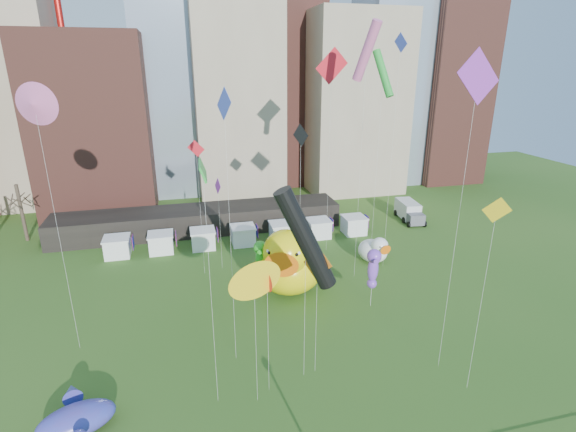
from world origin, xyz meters
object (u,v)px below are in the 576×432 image
object	(u,v)px
big_duck	(289,261)
seahorse_purple	(374,266)
small_duck	(374,250)
seahorse_green	(261,256)
box_truck	(409,211)
whale_inflatable	(76,418)

from	to	relation	value
big_duck	seahorse_purple	size ratio (longest dim) A/B	1.79
small_duck	seahorse_purple	xyz separation A→B (m)	(-4.37, -8.91, 2.72)
small_duck	seahorse_green	distance (m)	15.13
big_duck	seahorse_purple	bearing A→B (deg)	-11.01
seahorse_green	big_duck	bearing A→B (deg)	22.49
box_truck	seahorse_purple	bearing A→B (deg)	-119.70
big_duck	box_truck	size ratio (longest dim) A/B	1.62
seahorse_green	small_duck	bearing A→B (deg)	31.95
big_duck	whale_inflatable	world-z (taller)	big_duck
seahorse_purple	box_truck	bearing A→B (deg)	67.64
small_duck	seahorse_green	world-z (taller)	seahorse_green
small_duck	seahorse_green	bearing A→B (deg)	-174.11
big_duck	small_duck	size ratio (longest dim) A/B	2.27
box_truck	seahorse_green	bearing A→B (deg)	-139.56
seahorse_purple	box_truck	xyz separation A→B (m)	(15.44, 20.94, -2.88)
seahorse_green	seahorse_purple	bearing A→B (deg)	-9.90
seahorse_green	seahorse_purple	world-z (taller)	seahorse_green
seahorse_green	seahorse_purple	size ratio (longest dim) A/B	1.02
big_duck	small_duck	bearing A→B (deg)	44.28
big_duck	box_truck	xyz separation A→B (m)	(22.22, 16.31, -2.00)
big_duck	seahorse_green	world-z (taller)	big_duck
whale_inflatable	big_duck	bearing A→B (deg)	22.58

